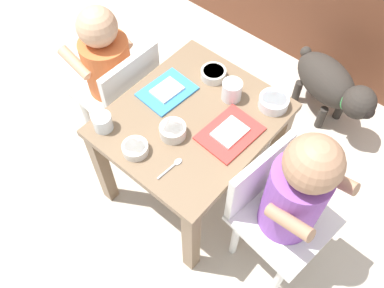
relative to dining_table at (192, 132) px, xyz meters
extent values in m
plane|color=beige|center=(0.00, 0.00, -0.36)|extent=(7.00, 7.00, 0.00)
cube|color=#7A6047|center=(0.00, 0.00, 0.07)|extent=(0.49, 0.57, 0.03)
cube|color=#7A6047|center=(-0.22, -0.26, -0.15)|extent=(0.04, 0.04, 0.42)
cube|color=#7A6047|center=(0.22, -0.26, -0.15)|extent=(0.04, 0.04, 0.42)
cube|color=#7A6047|center=(-0.22, 0.26, -0.15)|extent=(0.04, 0.04, 0.42)
cube|color=#7A6047|center=(0.22, 0.26, -0.15)|extent=(0.04, 0.04, 0.42)
cube|color=white|center=(-0.42, 0.00, -0.07)|extent=(0.28, 0.28, 0.02)
cube|color=white|center=(-0.29, 0.00, 0.05)|extent=(0.03, 0.27, 0.22)
cylinder|color=#D86633|center=(-0.42, 0.00, 0.05)|extent=(0.18, 0.18, 0.23)
sphere|color=tan|center=(-0.43, 0.00, 0.23)|extent=(0.14, 0.14, 0.14)
cylinder|color=white|center=(-0.52, 0.10, -0.22)|extent=(0.03, 0.03, 0.28)
cylinder|color=white|center=(-0.52, -0.10, -0.22)|extent=(0.03, 0.03, 0.28)
cylinder|color=white|center=(-0.32, 0.10, -0.22)|extent=(0.03, 0.03, 0.28)
cylinder|color=white|center=(-0.32, -0.10, -0.22)|extent=(0.03, 0.03, 0.28)
cylinder|color=tan|center=(-0.46, 0.10, 0.10)|extent=(0.15, 0.04, 0.09)
cylinder|color=tan|center=(-0.47, -0.10, 0.10)|extent=(0.15, 0.04, 0.09)
cube|color=white|center=(0.42, -0.03, -0.07)|extent=(0.31, 0.31, 0.02)
cube|color=white|center=(0.29, -0.02, 0.05)|extent=(0.06, 0.27, 0.22)
cylinder|color=purple|center=(0.42, -0.03, 0.07)|extent=(0.17, 0.17, 0.28)
sphere|color=#A87A5B|center=(0.43, -0.03, 0.28)|extent=(0.16, 0.16, 0.16)
cylinder|color=white|center=(0.50, -0.14, -0.22)|extent=(0.03, 0.03, 0.28)
cylinder|color=white|center=(0.53, 0.06, -0.22)|extent=(0.03, 0.03, 0.28)
cylinder|color=white|center=(0.31, -0.12, -0.22)|extent=(0.03, 0.03, 0.28)
cylinder|color=white|center=(0.33, 0.08, -0.22)|extent=(0.03, 0.03, 0.28)
cylinder|color=#A87A5B|center=(0.45, -0.13, 0.14)|extent=(0.15, 0.06, 0.09)
cylinder|color=#A87A5B|center=(0.48, 0.06, 0.14)|extent=(0.15, 0.06, 0.09)
ellipsoid|color=#332D28|center=(0.18, 0.69, -0.17)|extent=(0.37, 0.28, 0.18)
sphere|color=#332D28|center=(0.36, 0.62, -0.13)|extent=(0.14, 0.14, 0.14)
sphere|color=black|center=(0.40, 0.61, -0.13)|extent=(0.06, 0.06, 0.06)
torus|color=green|center=(0.32, 0.64, -0.14)|extent=(0.07, 0.12, 0.12)
sphere|color=#332D28|center=(0.03, 0.74, -0.13)|extent=(0.05, 0.05, 0.05)
cylinder|color=#332D28|center=(0.24, 0.61, -0.30)|extent=(0.04, 0.04, 0.12)
cylinder|color=#332D28|center=(0.28, 0.71, -0.30)|extent=(0.04, 0.04, 0.12)
cylinder|color=#332D28|center=(0.08, 0.67, -0.30)|extent=(0.04, 0.04, 0.12)
cylinder|color=#332D28|center=(0.11, 0.77, -0.30)|extent=(0.04, 0.04, 0.12)
cube|color=#388CD8|center=(-0.14, 0.03, 0.09)|extent=(0.15, 0.19, 0.01)
cube|color=white|center=(-0.14, 0.03, 0.10)|extent=(0.08, 0.10, 0.01)
cube|color=red|center=(0.14, 0.03, 0.09)|extent=(0.16, 0.20, 0.01)
cube|color=white|center=(0.14, 0.03, 0.10)|extent=(0.09, 0.11, 0.01)
cylinder|color=white|center=(-0.19, -0.22, 0.11)|extent=(0.06, 0.06, 0.06)
cylinder|color=silver|center=(-0.19, -0.22, 0.10)|extent=(0.05, 0.05, 0.02)
cylinder|color=white|center=(0.04, 0.15, 0.12)|extent=(0.07, 0.07, 0.07)
cylinder|color=silver|center=(0.04, 0.15, 0.10)|extent=(0.06, 0.06, 0.03)
cylinder|color=silver|center=(-0.04, -0.22, 0.10)|extent=(0.08, 0.08, 0.03)
cylinder|color=gold|center=(-0.04, -0.22, 0.11)|extent=(0.07, 0.07, 0.01)
cylinder|color=silver|center=(0.00, -0.09, 0.10)|extent=(0.09, 0.09, 0.04)
cylinder|color=#B26633|center=(0.00, -0.09, 0.12)|extent=(0.07, 0.07, 0.01)
cylinder|color=white|center=(0.17, 0.21, 0.10)|extent=(0.10, 0.10, 0.04)
cylinder|color=#D84C33|center=(0.17, 0.21, 0.12)|extent=(0.08, 0.08, 0.01)
cylinder|color=silver|center=(-0.06, 0.19, 0.10)|extent=(0.09, 0.09, 0.03)
cylinder|color=#4C8C33|center=(-0.06, 0.19, 0.11)|extent=(0.07, 0.07, 0.01)
cylinder|color=silver|center=(0.08, -0.21, 0.09)|extent=(0.01, 0.08, 0.01)
ellipsoid|color=silver|center=(0.08, -0.16, 0.09)|extent=(0.02, 0.03, 0.01)
camera|label=1|loc=(0.55, -0.64, 1.15)|focal=38.50mm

